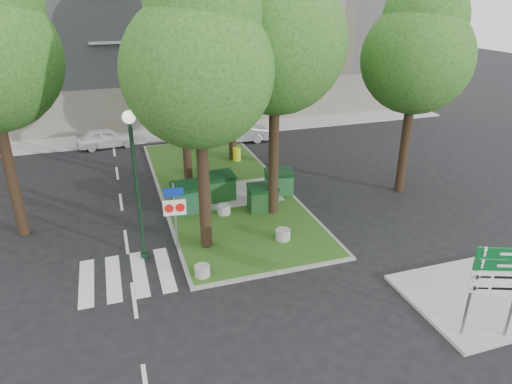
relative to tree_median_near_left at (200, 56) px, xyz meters
name	(u,v)px	position (x,y,z in m)	size (l,w,h in m)	color
ground	(263,275)	(1.41, -2.56, -7.32)	(120.00, 120.00, 0.00)	black
median_island	(222,188)	(1.91, 5.44, -7.26)	(6.00, 16.00, 0.12)	#274E16
median_kerb	(222,188)	(1.91, 5.44, -7.27)	(6.30, 16.30, 0.10)	gray
sidewalk_corner	(484,296)	(7.91, -6.06, -7.26)	(5.00, 4.00, 0.12)	#999993
building_sidewalk	(178,133)	(1.41, 15.94, -7.26)	(42.00, 3.00, 0.12)	#999993
zebra_crossing	(152,271)	(-2.34, -1.06, -7.31)	(5.00, 3.00, 0.01)	silver
apartment_building	(156,9)	(1.41, 23.44, 0.68)	(41.00, 12.00, 16.00)	#C3B892
tree_median_near_left	(200,56)	(0.00, 0.00, 0.00)	(5.20, 5.20, 10.53)	black
tree_median_near_right	(277,28)	(3.50, 2.00, 0.67)	(5.60, 5.60, 11.46)	black
tree_median_mid	(182,46)	(0.50, 6.50, -0.34)	(4.80, 4.80, 9.99)	black
tree_median_far	(231,11)	(3.70, 9.50, 1.00)	(5.80, 5.80, 11.93)	black
tree_street_right	(419,47)	(10.50, 2.50, -0.33)	(5.00, 5.00, 10.06)	black
dumpster_a	(189,197)	(-0.14, 3.25, -6.54)	(1.57, 1.17, 1.37)	#103D23
dumpster_b	(219,186)	(1.46, 4.08, -6.55)	(1.52, 1.13, 1.34)	#123F14
dumpster_c	(263,198)	(3.06, 2.32, -6.61)	(1.36, 0.99, 1.22)	#0F3310
dumpster_d	(279,182)	(4.41, 3.82, -6.60)	(1.46, 1.12, 1.24)	#164920
bollard_left	(202,271)	(-0.69, -2.06, -7.00)	(0.55, 0.55, 0.39)	#959691
bollard_right	(283,234)	(2.94, -0.55, -6.98)	(0.60, 0.60, 0.43)	#989893
bollard_mid	(224,209)	(1.26, 2.44, -6.99)	(0.58, 0.58, 0.42)	#989994
litter_bin	(237,154)	(3.75, 9.04, -6.80)	(0.45, 0.45, 0.79)	#C7CC18
street_lamp	(135,170)	(-2.49, 0.01, -3.75)	(0.45, 0.45, 5.68)	black
traffic_sign_pole	(175,208)	(-1.21, 0.08, -5.48)	(0.86, 0.14, 2.86)	slate
directional_sign	(497,278)	(6.48, -7.56, -5.26)	(1.38, 0.57, 2.91)	slate
car_white	(106,138)	(-3.46, 14.48, -6.68)	(1.50, 3.72, 1.27)	silver
car_silver	(237,132)	(4.91, 12.94, -6.61)	(1.49, 4.27, 1.41)	#ABAEB3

